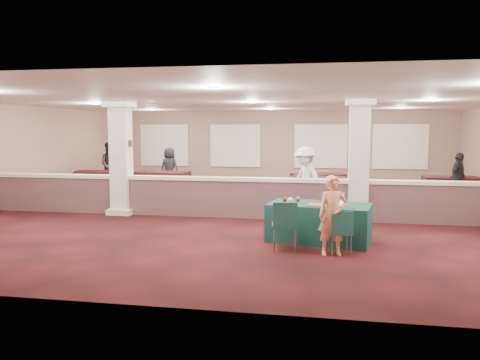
% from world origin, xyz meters
% --- Properties ---
extents(ground, '(16.00, 16.00, 0.00)m').
position_xyz_m(ground, '(0.00, 0.00, 0.00)').
color(ground, '#3F0F13').
rests_on(ground, ground).
extents(wall_back, '(16.00, 0.04, 3.20)m').
position_xyz_m(wall_back, '(0.00, 8.00, 1.60)').
color(wall_back, '#8D6E62').
rests_on(wall_back, ground).
extents(wall_front, '(16.00, 0.04, 3.20)m').
position_xyz_m(wall_front, '(0.00, -8.00, 1.60)').
color(wall_front, '#8D6E62').
rests_on(wall_front, ground).
extents(wall_left, '(0.04, 16.00, 3.20)m').
position_xyz_m(wall_left, '(-8.00, 0.00, 1.60)').
color(wall_left, '#8D6E62').
rests_on(wall_left, ground).
extents(ceiling, '(16.00, 16.00, 0.02)m').
position_xyz_m(ceiling, '(0.00, 0.00, 3.20)').
color(ceiling, silver).
rests_on(ceiling, wall_back).
extents(partition_wall, '(15.60, 0.28, 1.10)m').
position_xyz_m(partition_wall, '(0.00, -1.50, 0.57)').
color(partition_wall, brown).
rests_on(partition_wall, ground).
extents(column_left, '(0.72, 0.72, 3.20)m').
position_xyz_m(column_left, '(-3.50, -1.50, 1.64)').
color(column_left, silver).
rests_on(column_left, ground).
extents(column_right, '(0.72, 0.72, 3.20)m').
position_xyz_m(column_right, '(3.00, -1.50, 1.64)').
color(column_right, silver).
rests_on(column_right, ground).
extents(sconce_left, '(0.12, 0.12, 0.18)m').
position_xyz_m(sconce_left, '(-3.78, -1.50, 2.00)').
color(sconce_left, brown).
rests_on(sconce_left, column_left).
extents(sconce_right, '(0.12, 0.12, 0.18)m').
position_xyz_m(sconce_right, '(-3.22, -1.50, 2.00)').
color(sconce_right, brown).
rests_on(sconce_right, column_left).
extents(near_table, '(2.28, 1.45, 0.81)m').
position_xyz_m(near_table, '(2.03, -3.86, 0.41)').
color(near_table, '#0F372E').
rests_on(near_table, ground).
extents(conf_chair_main, '(0.50, 0.50, 0.87)m').
position_xyz_m(conf_chair_main, '(2.45, -4.87, 0.51)').
color(conf_chair_main, '#1F5B5A').
rests_on(conf_chair_main, ground).
extents(conf_chair_side, '(0.55, 0.55, 0.99)m').
position_xyz_m(conf_chair_side, '(1.37, -4.75, 0.59)').
color(conf_chair_side, '#1F5B5A').
rests_on(conf_chair_side, ground).
extents(woman, '(0.62, 0.48, 1.53)m').
position_xyz_m(woman, '(2.29, -4.92, 0.77)').
color(woman, '#F4A66A').
rests_on(woman, ground).
extents(far_table_front_left, '(2.05, 1.20, 0.79)m').
position_xyz_m(far_table_front_left, '(-3.86, 2.95, 0.40)').
color(far_table_front_left, black).
rests_on(far_table_front_left, ground).
extents(far_table_front_center, '(1.99, 1.08, 0.79)m').
position_xyz_m(far_table_front_center, '(2.00, 1.95, 0.39)').
color(far_table_front_center, black).
rests_on(far_table_front_center, ground).
extents(far_table_front_right, '(2.05, 1.41, 0.76)m').
position_xyz_m(far_table_front_right, '(3.41, 0.30, 0.38)').
color(far_table_front_right, black).
rests_on(far_table_front_right, ground).
extents(far_table_back_left, '(2.07, 1.44, 0.76)m').
position_xyz_m(far_table_back_left, '(-6.50, 3.20, 0.38)').
color(far_table_back_left, black).
rests_on(far_table_back_left, ground).
extents(far_table_back_center, '(2.16, 1.56, 0.79)m').
position_xyz_m(far_table_back_center, '(2.00, 3.20, 0.39)').
color(far_table_back_center, black).
rests_on(far_table_back_center, ground).
extents(far_table_back_right, '(1.86, 0.93, 0.76)m').
position_xyz_m(far_table_back_right, '(6.50, 3.20, 0.38)').
color(far_table_back_right, black).
rests_on(far_table_back_right, ground).
extents(attendee_a, '(1.02, 0.78, 1.87)m').
position_xyz_m(attendee_a, '(-6.41, 3.96, 0.94)').
color(attendee_a, black).
rests_on(attendee_a, ground).
extents(attendee_b, '(1.19, 1.28, 1.88)m').
position_xyz_m(attendee_b, '(1.59, 0.00, 0.94)').
color(attendee_b, silver).
rests_on(attendee_b, ground).
extents(attendee_c, '(0.94, 1.05, 1.64)m').
position_xyz_m(attendee_c, '(6.47, 2.36, 0.82)').
color(attendee_c, black).
rests_on(attendee_c, ground).
extents(attendee_d, '(0.88, 0.59, 1.65)m').
position_xyz_m(attendee_d, '(-4.00, 4.19, 0.83)').
color(attendee_d, black).
rests_on(attendee_d, ground).
extents(laptop_base, '(0.41, 0.32, 0.02)m').
position_xyz_m(laptop_base, '(2.35, -3.98, 0.82)').
color(laptop_base, silver).
rests_on(laptop_base, near_table).
extents(laptop_screen, '(0.36, 0.08, 0.25)m').
position_xyz_m(laptop_screen, '(2.37, -3.85, 0.96)').
color(laptop_screen, silver).
rests_on(laptop_screen, near_table).
extents(screen_glow, '(0.33, 0.07, 0.21)m').
position_xyz_m(screen_glow, '(2.37, -3.86, 0.94)').
color(screen_glow, silver).
rests_on(screen_glow, near_table).
extents(knitting, '(0.50, 0.42, 0.03)m').
position_xyz_m(knitting, '(2.03, -4.14, 0.83)').
color(knitting, orange).
rests_on(knitting, near_table).
extents(yarn_cream, '(0.12, 0.12, 0.12)m').
position_xyz_m(yarn_cream, '(1.41, -3.85, 0.87)').
color(yarn_cream, beige).
rests_on(yarn_cream, near_table).
extents(yarn_red, '(0.11, 0.11, 0.11)m').
position_xyz_m(yarn_red, '(1.27, -3.65, 0.87)').
color(yarn_red, maroon).
rests_on(yarn_red, near_table).
extents(yarn_grey, '(0.12, 0.12, 0.12)m').
position_xyz_m(yarn_grey, '(1.56, -3.63, 0.87)').
color(yarn_grey, '#444448').
rests_on(yarn_grey, near_table).
extents(scissors, '(0.14, 0.06, 0.01)m').
position_xyz_m(scissors, '(2.68, -4.31, 0.82)').
color(scissors, red).
rests_on(scissors, near_table).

